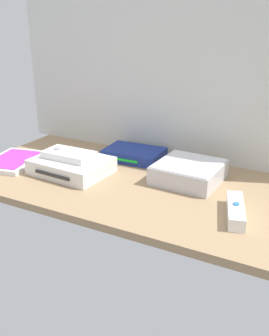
% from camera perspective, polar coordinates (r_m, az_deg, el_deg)
% --- Properties ---
extents(ground_plane, '(1.00, 0.48, 0.02)m').
position_cam_1_polar(ground_plane, '(1.07, -0.00, -2.49)').
color(ground_plane, '#9E7F5B').
rests_on(ground_plane, ground).
extents(back_wall, '(1.10, 0.01, 0.64)m').
position_cam_1_polar(back_wall, '(1.20, 5.77, 16.42)').
color(back_wall, silver).
rests_on(back_wall, ground).
extents(game_console, '(0.22, 0.17, 0.04)m').
position_cam_1_polar(game_console, '(1.13, -9.25, 0.33)').
color(game_console, white).
rests_on(game_console, ground_plane).
extents(mini_computer, '(0.18, 0.18, 0.05)m').
position_cam_1_polar(mini_computer, '(1.07, 7.99, -0.58)').
color(mini_computer, silver).
rests_on(mini_computer, ground_plane).
extents(game_case, '(0.17, 0.21, 0.02)m').
position_cam_1_polar(game_case, '(1.25, -17.43, 1.01)').
color(game_case, white).
rests_on(game_case, ground_plane).
extents(network_router, '(0.19, 0.13, 0.03)m').
position_cam_1_polar(network_router, '(1.22, -0.05, 2.05)').
color(network_router, navy).
rests_on(network_router, ground_plane).
extents(remote_wand, '(0.08, 0.15, 0.03)m').
position_cam_1_polar(remote_wand, '(0.91, 14.66, -6.08)').
color(remote_wand, white).
rests_on(remote_wand, ground_plane).
extents(remote_classic_pad, '(0.14, 0.08, 0.02)m').
position_cam_1_polar(remote_classic_pad, '(1.13, -9.67, 1.96)').
color(remote_classic_pad, white).
rests_on(remote_classic_pad, game_console).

